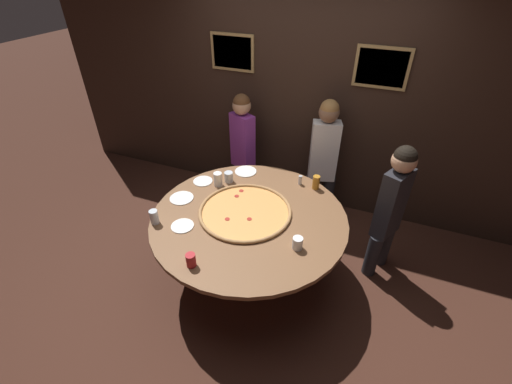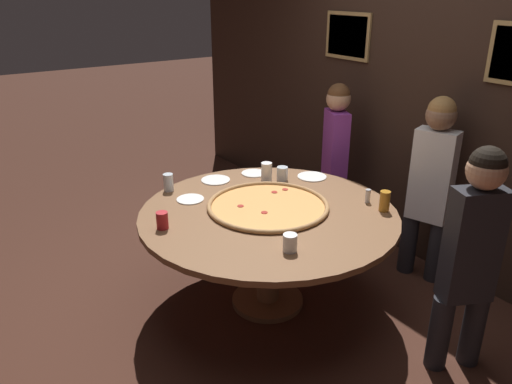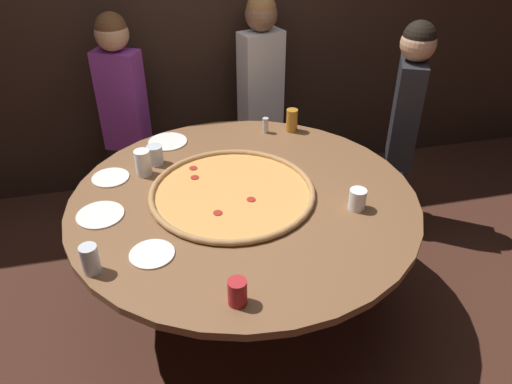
{
  "view_description": "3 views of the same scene",
  "coord_description": "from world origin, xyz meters",
  "px_view_note": "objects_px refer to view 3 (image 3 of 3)",
  "views": [
    {
      "loc": [
        0.95,
        -2.17,
        2.7
      ],
      "look_at": [
        0.04,
        0.07,
        0.97
      ],
      "focal_mm": 24.0,
      "sensor_mm": 36.0,
      "label": 1
    },
    {
      "loc": [
        2.48,
        -1.84,
        2.16
      ],
      "look_at": [
        -0.08,
        -0.05,
        0.87
      ],
      "focal_mm": 35.0,
      "sensor_mm": 36.0,
      "label": 2
    },
    {
      "loc": [
        -0.42,
        -2.04,
        2.16
      ],
      "look_at": [
        0.05,
        -0.05,
        0.79
      ],
      "focal_mm": 35.0,
      "sensor_mm": 36.0,
      "label": 3
    }
  ],
  "objects_px": {
    "dining_table": "(244,215)",
    "white_plate_far_back": "(152,254)",
    "drink_cup_beside_pizza": "(143,163)",
    "white_plate_left_side": "(168,142)",
    "drink_cup_far_left": "(357,199)",
    "condiment_shaker": "(265,125)",
    "diner_side_left": "(123,106)",
    "giant_pizza": "(232,192)",
    "diner_far_left": "(405,118)",
    "diner_centre_back": "(261,85)",
    "white_plate_near_front": "(111,178)",
    "drink_cup_front_edge": "(237,292)",
    "drink_cup_near_right": "(292,120)",
    "drink_cup_by_shaker": "(155,155)",
    "drink_cup_centre_back": "(90,259)",
    "white_plate_beside_cup": "(100,215)"
  },
  "relations": [
    {
      "from": "giant_pizza",
      "to": "drink_cup_by_shaker",
      "type": "bearing_deg",
      "value": 131.72
    },
    {
      "from": "white_plate_left_side",
      "to": "white_plate_far_back",
      "type": "distance_m",
      "value": 1.03
    },
    {
      "from": "drink_cup_front_edge",
      "to": "white_plate_left_side",
      "type": "height_order",
      "value": "drink_cup_front_edge"
    },
    {
      "from": "giant_pizza",
      "to": "drink_cup_front_edge",
      "type": "bearing_deg",
      "value": -99.34
    },
    {
      "from": "drink_cup_near_right",
      "to": "drink_cup_beside_pizza",
      "type": "height_order",
      "value": "drink_cup_beside_pizza"
    },
    {
      "from": "dining_table",
      "to": "white_plate_far_back",
      "type": "height_order",
      "value": "white_plate_far_back"
    },
    {
      "from": "white_plate_beside_cup",
      "to": "drink_cup_front_edge",
      "type": "bearing_deg",
      "value": -53.1
    },
    {
      "from": "drink_cup_near_right",
      "to": "white_plate_far_back",
      "type": "height_order",
      "value": "drink_cup_near_right"
    },
    {
      "from": "diner_far_left",
      "to": "condiment_shaker",
      "type": "bearing_deg",
      "value": -71.65
    },
    {
      "from": "drink_cup_beside_pizza",
      "to": "white_plate_beside_cup",
      "type": "xyz_separation_m",
      "value": [
        -0.22,
        -0.33,
        -0.07
      ]
    },
    {
      "from": "drink_cup_beside_pizza",
      "to": "white_plate_left_side",
      "type": "bearing_deg",
      "value": 65.72
    },
    {
      "from": "white_plate_left_side",
      "to": "white_plate_near_front",
      "type": "distance_m",
      "value": 0.47
    },
    {
      "from": "drink_cup_far_left",
      "to": "white_plate_left_side",
      "type": "distance_m",
      "value": 1.23
    },
    {
      "from": "drink_cup_near_right",
      "to": "white_plate_near_front",
      "type": "relative_size",
      "value": 0.72
    },
    {
      "from": "white_plate_left_side",
      "to": "drink_cup_beside_pizza",
      "type": "bearing_deg",
      "value": -114.28
    },
    {
      "from": "white_plate_far_back",
      "to": "white_plate_left_side",
      "type": "bearing_deg",
      "value": 81.39
    },
    {
      "from": "drink_cup_beside_pizza",
      "to": "condiment_shaker",
      "type": "bearing_deg",
      "value": 23.65
    },
    {
      "from": "white_plate_near_front",
      "to": "drink_cup_front_edge",
      "type": "bearing_deg",
      "value": -64.95
    },
    {
      "from": "drink_cup_near_right",
      "to": "white_plate_near_front",
      "type": "height_order",
      "value": "drink_cup_near_right"
    },
    {
      "from": "white_plate_left_side",
      "to": "condiment_shaker",
      "type": "bearing_deg",
      "value": -0.73
    },
    {
      "from": "white_plate_left_side",
      "to": "diner_centre_back",
      "type": "xyz_separation_m",
      "value": [
        0.71,
        0.56,
        0.08
      ]
    },
    {
      "from": "condiment_shaker",
      "to": "diner_side_left",
      "type": "relative_size",
      "value": 0.07
    },
    {
      "from": "white_plate_beside_cup",
      "to": "drink_cup_far_left",
      "type": "bearing_deg",
      "value": -10.58
    },
    {
      "from": "drink_cup_far_left",
      "to": "drink_cup_beside_pizza",
      "type": "distance_m",
      "value": 1.14
    },
    {
      "from": "drink_cup_centre_back",
      "to": "diner_far_left",
      "type": "height_order",
      "value": "diner_far_left"
    },
    {
      "from": "drink_cup_near_right",
      "to": "white_plate_beside_cup",
      "type": "xyz_separation_m",
      "value": [
        -1.15,
        -0.65,
        -0.07
      ]
    },
    {
      "from": "white_plate_beside_cup",
      "to": "giant_pizza",
      "type": "bearing_deg",
      "value": 2.8
    },
    {
      "from": "drink_cup_near_right",
      "to": "diner_far_left",
      "type": "distance_m",
      "value": 0.73
    },
    {
      "from": "dining_table",
      "to": "drink_cup_far_left",
      "type": "relative_size",
      "value": 16.53
    },
    {
      "from": "drink_cup_near_right",
      "to": "white_plate_far_back",
      "type": "bearing_deg",
      "value": -132.92
    },
    {
      "from": "drink_cup_far_left",
      "to": "drink_cup_near_right",
      "type": "distance_m",
      "value": 0.88
    },
    {
      "from": "giant_pizza",
      "to": "drink_cup_by_shaker",
      "type": "height_order",
      "value": "drink_cup_by_shaker"
    },
    {
      "from": "drink_cup_beside_pizza",
      "to": "drink_cup_centre_back",
      "type": "bearing_deg",
      "value": -108.65
    },
    {
      "from": "giant_pizza",
      "to": "white_plate_beside_cup",
      "type": "bearing_deg",
      "value": -177.2
    },
    {
      "from": "giant_pizza",
      "to": "diner_far_left",
      "type": "height_order",
      "value": "diner_far_left"
    },
    {
      "from": "drink_cup_by_shaker",
      "to": "white_plate_far_back",
      "type": "relative_size",
      "value": 0.55
    },
    {
      "from": "dining_table",
      "to": "drink_cup_beside_pizza",
      "type": "bearing_deg",
      "value": 145.23
    },
    {
      "from": "dining_table",
      "to": "drink_cup_far_left",
      "type": "distance_m",
      "value": 0.59
    },
    {
      "from": "giant_pizza",
      "to": "drink_cup_far_left",
      "type": "distance_m",
      "value": 0.62
    },
    {
      "from": "white_plate_left_side",
      "to": "giant_pizza",
      "type": "bearing_deg",
      "value": -66.87
    },
    {
      "from": "drink_cup_centre_back",
      "to": "diner_centre_back",
      "type": "xyz_separation_m",
      "value": [
        1.11,
        1.62,
        0.01
      ]
    },
    {
      "from": "giant_pizza",
      "to": "condiment_shaker",
      "type": "xyz_separation_m",
      "value": [
        0.33,
        0.63,
        0.04
      ]
    },
    {
      "from": "giant_pizza",
      "to": "diner_far_left",
      "type": "bearing_deg",
      "value": 23.12
    },
    {
      "from": "diner_centre_back",
      "to": "diner_side_left",
      "type": "height_order",
      "value": "diner_centre_back"
    },
    {
      "from": "drink_cup_beside_pizza",
      "to": "white_plate_left_side",
      "type": "distance_m",
      "value": 0.38
    },
    {
      "from": "white_plate_left_side",
      "to": "dining_table",
      "type": "bearing_deg",
      "value": -64.18
    },
    {
      "from": "condiment_shaker",
      "to": "diner_side_left",
      "type": "height_order",
      "value": "diner_side_left"
    },
    {
      "from": "diner_centre_back",
      "to": "diner_far_left",
      "type": "xyz_separation_m",
      "value": [
        0.78,
        -0.68,
        -0.03
      ]
    },
    {
      "from": "diner_far_left",
      "to": "white_plate_far_back",
      "type": "bearing_deg",
      "value": -35.89
    },
    {
      "from": "drink_cup_far_left",
      "to": "diner_centre_back",
      "type": "bearing_deg",
      "value": 94.99
    }
  ]
}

